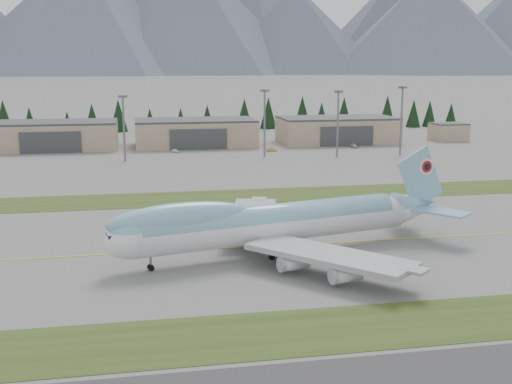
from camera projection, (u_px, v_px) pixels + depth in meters
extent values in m
plane|color=#61615F|center=(352.00, 242.00, 119.34)|extent=(7000.00, 7000.00, 0.00)
cube|color=#324518|center=(450.00, 320.00, 82.71)|extent=(400.00, 14.00, 0.08)
cube|color=#324518|center=(294.00, 195.00, 162.70)|extent=(400.00, 18.00, 0.08)
cube|color=yellow|center=(352.00, 242.00, 119.34)|extent=(400.00, 0.40, 0.02)
cylinder|color=white|center=(276.00, 225.00, 110.64)|extent=(50.03, 17.28, 5.81)
cylinder|color=#81BAD3|center=(272.00, 219.00, 110.07)|extent=(46.45, 16.01, 5.36)
ellipsoid|color=white|center=(133.00, 241.00, 100.59)|extent=(10.39, 7.81, 5.81)
ellipsoid|color=#81BAD3|center=(133.00, 234.00, 100.38)|extent=(8.71, 6.60, 4.92)
ellipsoid|color=#81BAD3|center=(182.00, 219.00, 103.28)|extent=(25.14, 10.53, 5.36)
cube|color=#0C1433|center=(113.00, 236.00, 99.11)|extent=(2.40, 2.71, 1.16)
cone|color=white|center=(415.00, 209.00, 122.47)|extent=(11.75, 8.03, 5.69)
cone|color=#81BAD3|center=(415.00, 204.00, 122.27)|extent=(10.77, 7.33, 5.18)
cube|color=#81BAD3|center=(420.00, 178.00, 121.65)|extent=(10.65, 3.04, 12.34)
cylinder|color=white|center=(424.00, 166.00, 121.98)|extent=(3.17, 0.92, 3.22)
cylinder|color=red|center=(424.00, 166.00, 122.06)|extent=(2.30, 0.71, 2.32)
cylinder|color=#0C1433|center=(424.00, 166.00, 122.14)|extent=(1.35, 0.49, 1.34)
cube|color=#81BAD3|center=(405.00, 201.00, 127.89)|extent=(7.23, 10.71, 0.41)
cube|color=#81BAD3|center=(441.00, 212.00, 118.29)|extent=(10.31, 11.04, 0.41)
cube|color=#A7A8AF|center=(251.00, 215.00, 124.86)|extent=(14.96, 28.09, 0.89)
cube|color=#A7A8AF|center=(329.00, 255.00, 98.47)|extent=(24.11, 25.72, 0.89)
cylinder|color=white|center=(239.00, 230.00, 120.35)|extent=(5.04, 3.25, 2.23)
cylinder|color=white|center=(243.00, 218.00, 129.54)|extent=(5.04, 3.25, 2.23)
cylinder|color=white|center=(294.00, 263.00, 100.35)|extent=(5.04, 3.25, 2.23)
cylinder|color=white|center=(346.00, 275.00, 94.67)|extent=(5.04, 3.25, 2.23)
cylinder|color=slate|center=(151.00, 264.00, 102.47)|extent=(0.47, 0.47, 2.15)
cylinder|color=slate|center=(263.00, 244.00, 113.28)|extent=(0.60, 0.60, 2.32)
cylinder|color=slate|center=(276.00, 252.00, 108.48)|extent=(0.60, 0.60, 2.32)
cylinder|color=slate|center=(285.00, 242.00, 115.07)|extent=(0.60, 0.60, 2.32)
cylinder|color=slate|center=(299.00, 249.00, 110.27)|extent=(0.60, 0.60, 2.32)
cylinder|color=black|center=(151.00, 268.00, 102.26)|extent=(1.03, 0.53, 0.98)
cylinder|color=black|center=(150.00, 267.00, 102.90)|extent=(1.03, 0.53, 0.98)
cylinder|color=black|center=(263.00, 248.00, 113.40)|extent=(1.15, 0.68, 1.07)
cylinder|color=black|center=(276.00, 256.00, 108.60)|extent=(1.15, 0.68, 1.07)
cylinder|color=black|center=(285.00, 245.00, 115.20)|extent=(1.15, 0.68, 1.07)
cylinder|color=black|center=(299.00, 253.00, 110.40)|extent=(1.15, 0.68, 1.07)
cube|color=gray|center=(55.00, 136.00, 250.14)|extent=(48.00, 26.00, 10.00)
cube|color=#3A3D3F|center=(54.00, 122.00, 249.09)|extent=(48.00, 26.00, 0.80)
cube|color=#3A3D3F|center=(51.00, 143.00, 237.52)|extent=(22.08, 0.60, 8.00)
cube|color=gray|center=(195.00, 133.00, 260.18)|extent=(48.00, 26.00, 10.00)
cube|color=#3A3D3F|center=(195.00, 120.00, 259.13)|extent=(48.00, 26.00, 0.80)
cube|color=#3A3D3F|center=(199.00, 140.00, 247.56)|extent=(22.08, 0.60, 8.00)
cube|color=gray|center=(337.00, 131.00, 271.13)|extent=(48.00, 26.00, 10.00)
cube|color=#3A3D3F|center=(337.00, 118.00, 270.08)|extent=(48.00, 26.00, 0.80)
cube|color=#3A3D3F|center=(347.00, 136.00, 258.51)|extent=(22.08, 0.60, 8.00)
cube|color=gray|center=(448.00, 132.00, 278.62)|extent=(14.00, 12.00, 7.00)
cube|color=#3A3D3F|center=(449.00, 124.00, 277.88)|extent=(14.00, 12.00, 0.60)
cylinder|color=slate|center=(124.00, 130.00, 216.48)|extent=(0.70, 0.70, 21.57)
cube|color=slate|center=(123.00, 96.00, 214.30)|extent=(3.20, 3.20, 0.80)
cylinder|color=slate|center=(265.00, 125.00, 227.34)|extent=(0.70, 0.70, 23.09)
cube|color=slate|center=(265.00, 90.00, 225.01)|extent=(3.20, 3.20, 0.80)
cylinder|color=slate|center=(338.00, 125.00, 226.86)|extent=(0.70, 0.70, 22.70)
cube|color=slate|center=(339.00, 92.00, 224.57)|extent=(3.20, 3.20, 0.80)
cylinder|color=slate|center=(401.00, 122.00, 232.81)|extent=(0.70, 0.70, 23.98)
cube|color=slate|center=(403.00, 87.00, 230.39)|extent=(3.20, 3.20, 0.80)
imported|color=white|center=(175.00, 153.00, 240.71)|extent=(3.21, 4.13, 1.31)
imported|color=gold|center=(271.00, 151.00, 244.10)|extent=(4.30, 1.95, 1.37)
imported|color=#B3B4B8|center=(354.00, 148.00, 254.70)|extent=(2.55, 4.93, 1.36)
cone|color=black|center=(4.00, 117.00, 300.79)|extent=(9.17, 9.17, 16.37)
cone|color=black|center=(30.00, 121.00, 303.21)|extent=(7.20, 7.20, 12.86)
cone|color=black|center=(67.00, 122.00, 310.15)|extent=(5.79, 5.79, 10.35)
cone|color=black|center=(92.00, 118.00, 310.97)|extent=(7.88, 7.88, 14.06)
cone|color=black|center=(119.00, 116.00, 314.28)|extent=(8.87, 8.87, 15.85)
cone|color=black|center=(150.00, 119.00, 318.30)|extent=(6.38, 6.38, 11.39)
cone|color=black|center=(181.00, 119.00, 320.30)|extent=(6.43, 6.43, 11.48)
cone|color=black|center=(207.00, 117.00, 323.95)|extent=(7.15, 7.15, 12.76)
cone|color=black|center=(244.00, 114.00, 323.90)|extent=(8.85, 8.85, 15.81)
cone|color=black|center=(268.00, 113.00, 330.34)|extent=(8.97, 8.97, 16.01)
cone|color=black|center=(302.00, 112.00, 333.46)|extent=(9.31, 9.31, 16.62)
cone|color=black|center=(322.00, 115.00, 330.58)|extent=(7.62, 7.62, 13.61)
cone|color=black|center=(344.00, 112.00, 337.93)|extent=(8.91, 8.91, 15.90)
cone|color=black|center=(387.00, 111.00, 337.94)|extent=(9.38, 9.38, 16.76)
cone|color=black|center=(413.00, 113.00, 337.99)|extent=(8.17, 8.17, 14.60)
cone|color=black|center=(430.00, 113.00, 341.36)|extent=(7.75, 7.75, 13.83)
cone|color=black|center=(451.00, 114.00, 345.56)|extent=(6.89, 6.89, 12.30)
cone|color=#454C5C|center=(82.00, 14.00, 2165.30)|extent=(918.51, 918.51, 401.15)
cone|color=#454C5C|center=(184.00, 11.00, 2305.43)|extent=(946.49, 946.49, 447.67)
cone|color=#454C5C|center=(295.00, 30.00, 2340.60)|extent=(676.25, 676.25, 315.30)
cone|color=white|center=(295.00, 3.00, 2322.17)|extent=(256.97, 256.97, 126.12)
cone|color=#454C5C|center=(428.00, 23.00, 2275.35)|extent=(803.61, 803.61, 358.00)
cone|color=#454C5C|center=(94.00, 16.00, 2830.22)|extent=(972.49, 972.49, 486.24)
cone|color=#454C5C|center=(249.00, 12.00, 2952.77)|extent=(1079.24, 1079.24, 539.62)
cone|color=#454C5C|center=(392.00, 24.00, 3088.94)|extent=(906.17, 906.17, 453.09)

